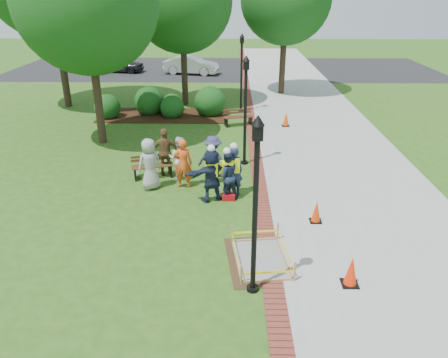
{
  "coord_description": "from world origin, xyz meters",
  "views": [
    {
      "loc": [
        0.73,
        -11.36,
        6.58
      ],
      "look_at": [
        0.5,
        1.2,
        1.0
      ],
      "focal_mm": 35.0,
      "sensor_mm": 36.0,
      "label": 1
    }
  ],
  "objects_px": {
    "wet_concrete_pad": "(261,253)",
    "cone_front": "(351,272)",
    "lamp_near": "(256,196)",
    "bench_near": "(153,171)",
    "hivis_worker_b": "(233,169)",
    "hivis_worker_a": "(211,174)",
    "hivis_worker_c": "(227,174)"
  },
  "relations": [
    {
      "from": "bench_near",
      "to": "hivis_worker_b",
      "type": "distance_m",
      "value": 3.39
    },
    {
      "from": "hivis_worker_b",
      "to": "hivis_worker_c",
      "type": "height_order",
      "value": "hivis_worker_b"
    },
    {
      "from": "wet_concrete_pad",
      "to": "hivis_worker_a",
      "type": "height_order",
      "value": "hivis_worker_a"
    },
    {
      "from": "hivis_worker_a",
      "to": "hivis_worker_c",
      "type": "height_order",
      "value": "hivis_worker_a"
    },
    {
      "from": "hivis_worker_b",
      "to": "hivis_worker_c",
      "type": "xyz_separation_m",
      "value": [
        -0.22,
        -0.3,
        -0.03
      ]
    },
    {
      "from": "bench_near",
      "to": "wet_concrete_pad",
      "type": "bearing_deg",
      "value": -55.23
    },
    {
      "from": "bench_near",
      "to": "hivis_worker_b",
      "type": "xyz_separation_m",
      "value": [
        3.0,
        -1.43,
        0.67
      ]
    },
    {
      "from": "cone_front",
      "to": "hivis_worker_b",
      "type": "distance_m",
      "value": 5.67
    },
    {
      "from": "cone_front",
      "to": "hivis_worker_c",
      "type": "bearing_deg",
      "value": 123.1
    },
    {
      "from": "bench_near",
      "to": "hivis_worker_b",
      "type": "bearing_deg",
      "value": -25.45
    },
    {
      "from": "wet_concrete_pad",
      "to": "cone_front",
      "type": "xyz_separation_m",
      "value": [
        2.07,
        -0.99,
        0.14
      ]
    },
    {
      "from": "wet_concrete_pad",
      "to": "lamp_near",
      "type": "height_order",
      "value": "lamp_near"
    },
    {
      "from": "hivis_worker_a",
      "to": "hivis_worker_b",
      "type": "bearing_deg",
      "value": 31.97
    },
    {
      "from": "wet_concrete_pad",
      "to": "hivis_worker_c",
      "type": "distance_m",
      "value": 3.81
    },
    {
      "from": "bench_near",
      "to": "cone_front",
      "type": "xyz_separation_m",
      "value": [
        5.79,
        -6.34,
        0.12
      ]
    },
    {
      "from": "wet_concrete_pad",
      "to": "lamp_near",
      "type": "bearing_deg",
      "value": -102.21
    },
    {
      "from": "bench_near",
      "to": "hivis_worker_c",
      "type": "xyz_separation_m",
      "value": [
        2.78,
        -1.73,
        0.64
      ]
    },
    {
      "from": "cone_front",
      "to": "hivis_worker_c",
      "type": "relative_size",
      "value": 0.43
    },
    {
      "from": "wet_concrete_pad",
      "to": "cone_front",
      "type": "relative_size",
      "value": 3.17
    },
    {
      "from": "hivis_worker_a",
      "to": "lamp_near",
      "type": "bearing_deg",
      "value": -76.04
    },
    {
      "from": "wet_concrete_pad",
      "to": "hivis_worker_a",
      "type": "distance_m",
      "value": 3.83
    },
    {
      "from": "hivis_worker_b",
      "to": "hivis_worker_c",
      "type": "bearing_deg",
      "value": -126.77
    },
    {
      "from": "wet_concrete_pad",
      "to": "hivis_worker_b",
      "type": "xyz_separation_m",
      "value": [
        -0.71,
        3.93,
        0.7
      ]
    },
    {
      "from": "cone_front",
      "to": "lamp_near",
      "type": "relative_size",
      "value": 0.18
    },
    {
      "from": "lamp_near",
      "to": "wet_concrete_pad",
      "type": "bearing_deg",
      "value": 77.79
    },
    {
      "from": "wet_concrete_pad",
      "to": "bench_near",
      "type": "distance_m",
      "value": 6.52
    },
    {
      "from": "lamp_near",
      "to": "cone_front",
      "type": "bearing_deg",
      "value": 5.81
    },
    {
      "from": "bench_near",
      "to": "hivis_worker_a",
      "type": "bearing_deg",
      "value": -39.44
    },
    {
      "from": "hivis_worker_b",
      "to": "cone_front",
      "type": "bearing_deg",
      "value": -60.44
    },
    {
      "from": "hivis_worker_b",
      "to": "hivis_worker_c",
      "type": "distance_m",
      "value": 0.37
    },
    {
      "from": "bench_near",
      "to": "hivis_worker_b",
      "type": "relative_size",
      "value": 0.85
    },
    {
      "from": "bench_near",
      "to": "hivis_worker_c",
      "type": "distance_m",
      "value": 3.34
    }
  ]
}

